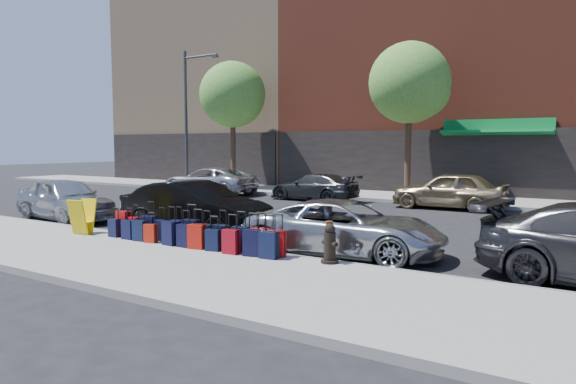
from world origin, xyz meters
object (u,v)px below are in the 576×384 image
Objects in this scene: car_far_0 at (209,181)px; car_far_1 at (314,187)px; car_far_2 at (449,190)px; suitcase_front_5 at (191,232)px; tree_center at (412,85)px; bollard at (329,241)px; display_rack at (82,217)px; streetlight at (188,111)px; fire_hydrant at (330,245)px; car_near_2 at (345,228)px; car_near_1 at (196,208)px; car_near_0 at (65,199)px; tree_left at (235,96)px.

car_far_0 is 6.11m from car_far_1.
car_far_0 is 12.39m from car_far_2.
suitcase_front_5 is 0.19× the size of car_far_0.
tree_center is 15.26m from bollard.
display_rack is at bearing -106.15° from tree_center.
car_far_2 reaches higher than car_far_1.
streetlight is 21.81m from fire_hydrant.
car_near_2 reaches higher than bollard.
car_far_2 is at bearing 92.90° from bollard.
display_rack is (-7.35, -0.63, 0.03)m from bollard.
suitcase_front_5 is 0.22× the size of car_far_2.
fire_hydrant is 0.18× the size of car_near_1.
car_far_1 is at bearing -10.83° from streetlight.
car_far_0 is 1.15× the size of car_far_2.
streetlight is 20.61m from car_near_2.
car_far_1 is at bearing 91.82° from car_far_0.
car_near_0 is (-7.20, 1.45, 0.29)m from suitcase_front_5.
tree_left is 18.01m from suitcase_front_5.
car_near_0 is at bearing 142.24° from display_rack.
car_far_1 is at bearing -146.31° from tree_center.
tree_center reaches higher than car_near_2.
car_far_2 is at bearing 89.99° from car_far_0.
streetlight is 8.05× the size of suitcase_front_5.
streetlight reaches higher than suitcase_front_5.
streetlight is at bearing 121.81° from suitcase_front_5.
tree_center is 7.54× the size of display_rack.
fire_hydrant is 13.62m from car_far_1.
streetlight is 1.54× the size of car_far_0.
car_near_0 is at bearing -65.50° from streetlight.
tree_center is 7.32× the size of suitcase_front_5.
suitcase_front_5 is at bearing 36.80° from car_far_0.
tree_left is 1.61× the size of car_far_2.
car_far_0 is at bearing 139.27° from bollard.
bollard is 0.18× the size of car_near_2.
car_near_2 is at bearing -36.64° from streetlight.
bollard is at bearing -46.19° from tree_left.
display_rack is at bearing -175.12° from bollard.
car_near_2 is at bearing 125.29° from fire_hydrant.
car_far_2 is (-0.66, 11.76, 0.24)m from fire_hydrant.
fire_hydrant is 0.18× the size of car_near_2.
car_far_0 is (-12.68, 9.79, 0.07)m from car_near_2.
streetlight is 1.70× the size of car_near_2.
tree_center is 15.14m from suitcase_front_5.
car_near_0 is at bearing -78.59° from tree_left.
car_near_2 is at bearing -77.70° from tree_center.
display_rack is at bearing -56.94° from streetlight.
car_near_1 is (11.19, -11.72, -3.89)m from streetlight.
car_near_1 is 10.01m from car_far_1.
tree_center is 1.40× the size of car_far_0.
tree_center is 16.11m from display_rack.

